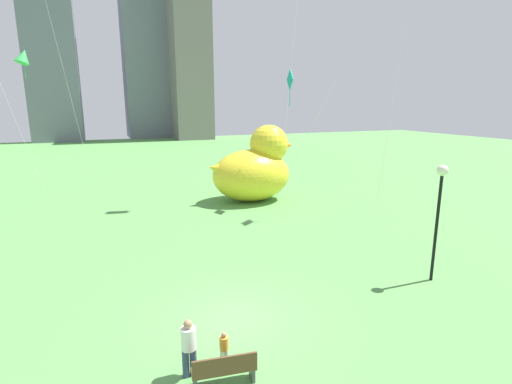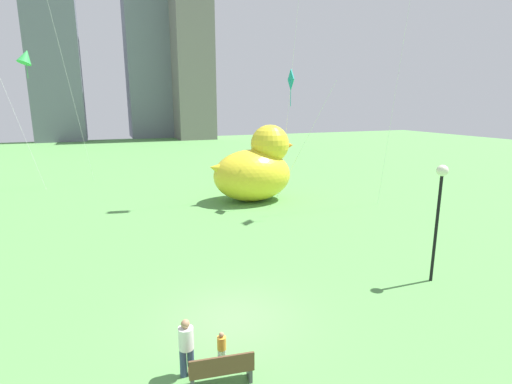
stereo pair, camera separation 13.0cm
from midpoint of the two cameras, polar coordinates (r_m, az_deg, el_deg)
name	(u,v)px [view 1 (the left image)]	position (r m, az deg, el deg)	size (l,w,h in m)	color
ground_plane	(235,318)	(13.51, -3.31, -17.87)	(140.00, 140.00, 0.00)	#57964C
park_bench	(224,369)	(10.65, -5.02, -24.33)	(1.66, 0.66, 0.90)	brown
person_adult	(189,345)	(10.83, -10.14, -21.15)	(0.39, 0.39, 1.59)	#38476B
person_child	(224,347)	(11.24, -5.04, -21.64)	(0.24, 0.24, 0.99)	silver
giant_inflatable_duck	(254,169)	(27.95, -0.37, 3.40)	(6.51, 4.18, 5.40)	yellow
lamppost	(440,196)	(16.37, 25.03, -0.55)	(0.43, 0.43, 4.65)	black
city_skyline	(84,55)	(81.64, -23.80, 17.78)	(54.87, 16.19, 36.64)	slate
kite_green	(23,57)	(38.23, -30.93, 16.59)	(3.21, 3.18, 11.27)	silver
kite_teal	(291,85)	(26.29, 5.00, 15.31)	(3.19, 3.69, 9.01)	silver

